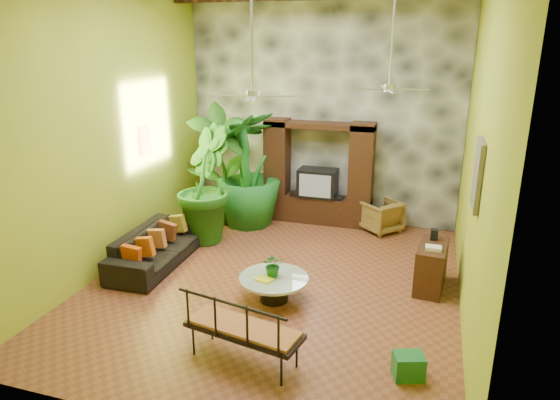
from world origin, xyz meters
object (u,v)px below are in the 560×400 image
(entertainment_center, at_px, (318,181))
(tall_plant_a, at_px, (222,165))
(ceiling_fan_back, at_px, (390,75))
(iron_bench, at_px, (241,328))
(wicker_armchair, at_px, (381,216))
(coffee_table, at_px, (274,285))
(green_bin, at_px, (408,366))
(side_console, at_px, (431,267))
(sofa, at_px, (157,247))
(tall_plant_b, at_px, (203,184))
(ceiling_fan_front, at_px, (252,80))
(tall_plant_c, at_px, (248,169))

(entertainment_center, height_order, tall_plant_a, tall_plant_a)
(ceiling_fan_back, distance_m, iron_bench, 4.69)
(wicker_armchair, relative_size, tall_plant_a, 0.28)
(coffee_table, xyz_separation_m, green_bin, (2.16, -1.33, -0.10))
(ceiling_fan_back, xyz_separation_m, side_console, (0.93, -0.61, -3.02))
(sofa, bearing_deg, iron_bench, -133.58)
(ceiling_fan_back, bearing_deg, tall_plant_b, 176.04)
(sofa, relative_size, tall_plant_b, 0.97)
(ceiling_fan_back, xyz_separation_m, wicker_armchair, (-0.15, 1.77, -3.06))
(ceiling_fan_front, xyz_separation_m, iron_bench, (0.49, -1.87, -2.87))
(sofa, xyz_separation_m, tall_plant_a, (0.31, 2.37, 1.00))
(ceiling_fan_front, bearing_deg, tall_plant_a, 122.27)
(ceiling_fan_back, relative_size, sofa, 0.81)
(tall_plant_b, bearing_deg, tall_plant_c, 62.90)
(ceiling_fan_front, bearing_deg, ceiling_fan_back, 41.63)
(ceiling_fan_front, distance_m, tall_plant_c, 3.83)
(coffee_table, bearing_deg, ceiling_fan_back, 51.12)
(entertainment_center, xyz_separation_m, tall_plant_c, (-1.43, -0.61, 0.30))
(entertainment_center, xyz_separation_m, tall_plant_b, (-1.98, -1.69, 0.21))
(sofa, height_order, iron_bench, iron_bench)
(sofa, bearing_deg, tall_plant_c, -20.96)
(wicker_armchair, distance_m, green_bin, 4.96)
(tall_plant_c, height_order, coffee_table, tall_plant_c)
(ceiling_fan_back, bearing_deg, coffee_table, -128.88)
(tall_plant_a, xyz_separation_m, iron_bench, (2.28, -4.71, -0.80))
(side_console, relative_size, green_bin, 2.65)
(tall_plant_a, distance_m, iron_bench, 5.29)
(tall_plant_b, bearing_deg, sofa, -102.90)
(ceiling_fan_front, bearing_deg, coffee_table, -25.47)
(side_console, bearing_deg, tall_plant_b, 175.00)
(iron_bench, bearing_deg, tall_plant_c, 120.81)
(tall_plant_c, xyz_separation_m, iron_bench, (1.73, -4.79, -0.73))
(iron_bench, distance_m, side_console, 3.63)
(entertainment_center, xyz_separation_m, green_bin, (2.33, -5.04, -0.81))
(sofa, height_order, tall_plant_a, tall_plant_a)
(tall_plant_c, bearing_deg, side_console, -26.00)
(ceiling_fan_back, bearing_deg, green_bin, -76.73)
(wicker_armchair, relative_size, tall_plant_b, 0.31)
(ceiling_fan_front, relative_size, sofa, 0.81)
(tall_plant_a, height_order, coffee_table, tall_plant_a)
(ceiling_fan_back, bearing_deg, tall_plant_a, 161.01)
(tall_plant_c, bearing_deg, green_bin, -49.63)
(coffee_table, bearing_deg, ceiling_fan_front, 154.53)
(tall_plant_c, relative_size, coffee_table, 2.30)
(entertainment_center, relative_size, sofa, 1.05)
(coffee_table, relative_size, side_console, 1.14)
(tall_plant_c, bearing_deg, ceiling_fan_back, -23.57)
(tall_plant_c, bearing_deg, sofa, -109.44)
(entertainment_center, height_order, tall_plant_c, tall_plant_c)
(entertainment_center, distance_m, iron_bench, 5.43)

